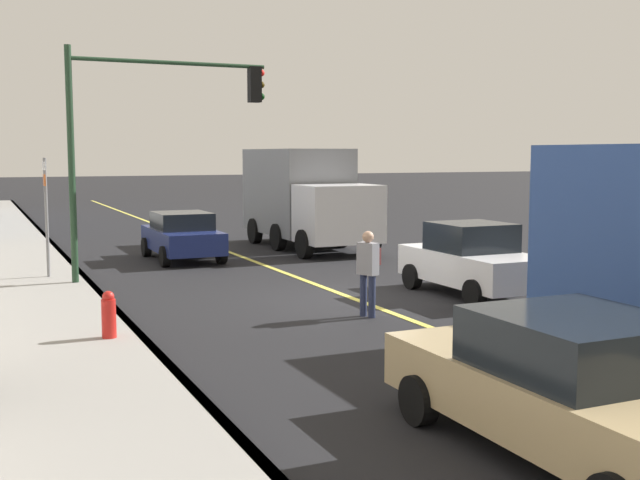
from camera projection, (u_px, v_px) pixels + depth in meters
name	position (u px, v px, depth m)	size (l,w,h in m)	color
ground	(352.00, 298.00, 17.44)	(200.00, 200.00, 0.00)	black
sidewalk_slab	(37.00, 321.00, 14.73)	(80.00, 3.14, 0.15)	gray
curb_edge	(117.00, 314.00, 15.34)	(80.00, 0.16, 0.15)	slate
lane_stripe_center	(352.00, 298.00, 17.44)	(80.00, 0.16, 0.01)	#D8CC4C
car_tan	(575.00, 388.00, 8.19)	(4.73, 2.12, 1.55)	tan
car_navy	(182.00, 236.00, 23.63)	(3.83, 1.88, 1.45)	navy
car_white	(473.00, 260.00, 17.77)	(3.80, 1.91, 1.65)	silver
truck_gray	(305.00, 196.00, 26.74)	(6.62, 2.60, 3.37)	silver
pedestrian_with_backpack	(369.00, 267.00, 15.36)	(0.46, 0.46, 1.70)	#262D4C
traffic_light_mast	(151.00, 122.00, 19.05)	(0.28, 4.92, 5.72)	#1E3823
street_sign_post	(46.00, 210.00, 19.38)	(0.60, 0.08, 3.11)	slate
fire_hydrant	(109.00, 319.00, 13.03)	(0.24, 0.24, 0.94)	red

